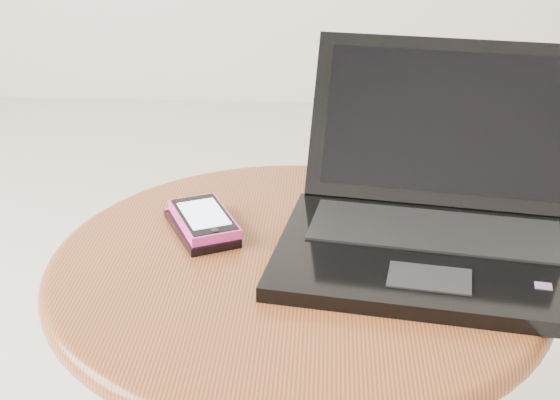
{
  "coord_description": "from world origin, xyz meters",
  "views": [
    {
      "loc": [
        0.04,
        -0.7,
        0.88
      ],
      "look_at": [
        -0.01,
        0.1,
        0.51
      ],
      "focal_mm": 51.42,
      "sensor_mm": 36.0,
      "label": 1
    }
  ],
  "objects": [
    {
      "name": "phone_black",
      "position": [
        -0.1,
        0.14,
        0.45
      ],
      "size": [
        0.11,
        0.13,
        0.01
      ],
      "color": "black",
      "rests_on": "table"
    },
    {
      "name": "laptop",
      "position": [
        0.17,
        0.12,
        0.48
      ],
      "size": [
        0.38,
        0.38,
        0.2
      ],
      "color": "black",
      "rests_on": "table"
    },
    {
      "name": "table",
      "position": [
        0.01,
        0.08,
        0.35
      ],
      "size": [
        0.56,
        0.56,
        0.45
      ],
      "color": "#553013",
      "rests_on": "ground"
    },
    {
      "name": "phone_pink",
      "position": [
        -0.1,
        0.14,
        0.46
      ],
      "size": [
        0.1,
        0.12,
        0.01
      ],
      "color": "#F33AA1",
      "rests_on": "phone_black"
    }
  ]
}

